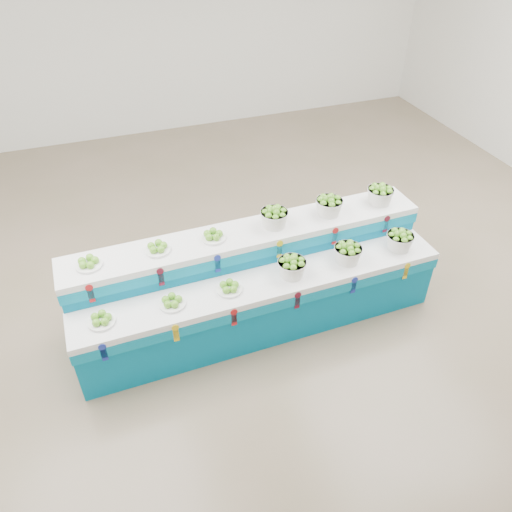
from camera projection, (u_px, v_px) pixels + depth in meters
name	position (u px, v px, depth m)	size (l,w,h in m)	color
ground	(265.00, 293.00, 5.96)	(10.00, 10.00, 0.00)	#706349
back_wall	(162.00, 16.00, 8.42)	(10.00, 10.00, 0.00)	silver
display_stand	(256.00, 283.00, 5.33)	(3.87, 1.00, 1.02)	#016E99
plate_lower_left	(101.00, 319.00, 4.54)	(0.26, 0.26, 0.10)	white
plate_lower_mid	(172.00, 301.00, 4.73)	(0.26, 0.26, 0.10)	white
plate_lower_right	(229.00, 287.00, 4.89)	(0.26, 0.26, 0.10)	white
basket_lower_left	(292.00, 267.00, 5.04)	(0.29, 0.29, 0.22)	silver
basket_lower_mid	(348.00, 253.00, 5.22)	(0.29, 0.29, 0.22)	silver
basket_lower_right	(400.00, 240.00, 5.39)	(0.29, 0.29, 0.22)	silver
plate_upper_left	(88.00, 262.00, 4.71)	(0.26, 0.26, 0.10)	white
plate_upper_mid	(157.00, 247.00, 4.89)	(0.26, 0.26, 0.10)	white
plate_upper_right	(213.00, 235.00, 5.05)	(0.26, 0.26, 0.10)	white
basket_upper_left	(274.00, 217.00, 5.20)	(0.29, 0.29, 0.22)	silver
basket_upper_mid	(329.00, 205.00, 5.38)	(0.29, 0.29, 0.22)	silver
basket_upper_right	(380.00, 194.00, 5.56)	(0.29, 0.29, 0.22)	silver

